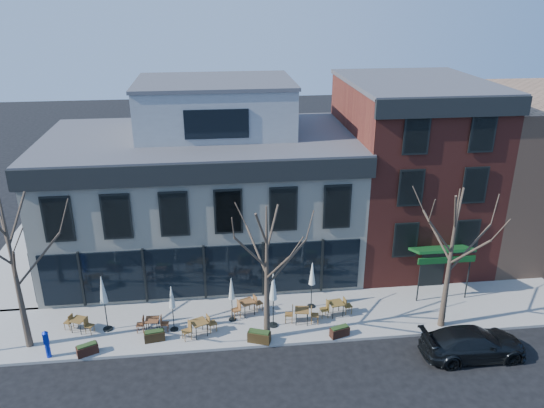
{
  "coord_description": "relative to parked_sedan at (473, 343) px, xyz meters",
  "views": [
    {
      "loc": [
        0.71,
        -25.62,
        16.2
      ],
      "look_at": [
        3.94,
        2.0,
        4.87
      ],
      "focal_mm": 35.0,
      "sensor_mm": 36.0,
      "label": 1
    }
  ],
  "objects": [
    {
      "name": "umbrella_1",
      "position": [
        -14.12,
        3.53,
        1.22
      ],
      "size": [
        0.4,
        0.4,
        2.53
      ],
      "color": "black",
      "rests_on": "sidewalk_front"
    },
    {
      "name": "tree_corner",
      "position": [
        -21.0,
        3.06,
        3.53
      ],
      "size": [
        3.93,
        3.98,
        7.92
      ],
      "color": "#382B21",
      "rests_on": "sidewalk_front"
    },
    {
      "name": "cafe_set_2",
      "position": [
        -12.83,
        2.95,
        -0.08
      ],
      "size": [
        1.85,
        1.16,
        0.96
      ],
      "color": "brown",
      "rests_on": "sidewalk_front"
    },
    {
      "name": "cafe_set_0",
      "position": [
        -18.87,
        4.0,
        -0.13
      ],
      "size": [
        1.66,
        1.0,
        0.86
      ],
      "color": "brown",
      "rests_on": "sidewalk_front"
    },
    {
      "name": "sidewalk_front",
      "position": [
        -9.27,
        4.11,
        -0.65
      ],
      "size": [
        33.5,
        4.7,
        0.15
      ],
      "primitive_type": "cube",
      "color": "gray",
      "rests_on": "ground"
    },
    {
      "name": "umbrella_2",
      "position": [
        -11.15,
        4.05,
        1.19
      ],
      "size": [
        0.4,
        0.4,
        2.5
      ],
      "color": "black",
      "rests_on": "sidewalk_front"
    },
    {
      "name": "red_brick_building",
      "position": [
        0.48,
        11.24,
        4.92
      ],
      "size": [
        8.2,
        11.78,
        11.18
      ],
      "color": "maroon",
      "rests_on": "ground"
    },
    {
      "name": "umbrella_0",
      "position": [
        -17.47,
        3.96,
        1.59
      ],
      "size": [
        0.49,
        0.49,
        3.06
      ],
      "color": "black",
      "rests_on": "sidewalk_front"
    },
    {
      "name": "tree_mid",
      "position": [
        -9.5,
        2.36,
        3.07
      ],
      "size": [
        3.5,
        3.55,
        7.04
      ],
      "color": "#382B21",
      "rests_on": "sidewalk_front"
    },
    {
      "name": "planter_1",
      "position": [
        -15.03,
        2.76,
        -0.3
      ],
      "size": [
        1.04,
        0.55,
        0.56
      ],
      "color": "black",
      "rests_on": "sidewalk_front"
    },
    {
      "name": "umbrella_4",
      "position": [
        -6.83,
        4.82,
        1.32
      ],
      "size": [
        0.43,
        0.43,
        2.68
      ],
      "color": "black",
      "rests_on": "sidewalk_front"
    },
    {
      "name": "planter_0",
      "position": [
        -18.09,
        2.06,
        -0.3
      ],
      "size": [
        1.05,
        0.76,
        0.55
      ],
      "color": "black",
      "rests_on": "sidewalk_front"
    },
    {
      "name": "cafe_set_1",
      "position": [
        -15.18,
        3.54,
        -0.13
      ],
      "size": [
        1.65,
        0.69,
        0.86
      ],
      "color": "brown",
      "rests_on": "sidewalk_front"
    },
    {
      "name": "tree_right",
      "position": [
        -0.5,
        2.36,
        3.3
      ],
      "size": [
        3.72,
        3.77,
        7.48
      ],
      "color": "#382B21",
      "rests_on": "sidewalk_front"
    },
    {
      "name": "planter_2",
      "position": [
        -9.93,
        2.06,
        -0.27
      ],
      "size": [
        1.18,
        0.8,
        0.62
      ],
      "color": "#312410",
      "rests_on": "sidewalk_front"
    },
    {
      "name": "call_box",
      "position": [
        -19.85,
        2.06,
        0.2
      ],
      "size": [
        0.29,
        0.29,
        1.46
      ],
      "color": "#0D23AB",
      "rests_on": "sidewalk_front"
    },
    {
      "name": "cafe_set_3",
      "position": [
        -10.34,
        4.53,
        -0.09
      ],
      "size": [
        1.81,
        1.13,
        0.94
      ],
      "color": "brown",
      "rests_on": "sidewalk_front"
    },
    {
      "name": "umbrella_3",
      "position": [
        -9.1,
        3.31,
        1.57
      ],
      "size": [
        0.49,
        0.49,
        3.03
      ],
      "color": "black",
      "rests_on": "sidewalk_front"
    },
    {
      "name": "corner_building",
      "position": [
        -12.44,
        11.33,
        4.0
      ],
      "size": [
        18.39,
        10.39,
        11.1
      ],
      "color": "silver",
      "rests_on": "ground"
    },
    {
      "name": "cafe_set_5",
      "position": [
        -5.69,
        3.87,
        -0.09
      ],
      "size": [
        1.83,
        0.82,
        0.94
      ],
      "color": "brown",
      "rests_on": "sidewalk_front"
    },
    {
      "name": "parked_sedan",
      "position": [
        0.0,
        0.0,
        0.0
      ],
      "size": [
        4.99,
        2.07,
        1.44
      ],
      "primitive_type": "imported",
      "rotation": [
        0.0,
        0.0,
        1.58
      ],
      "color": "black",
      "rests_on": "ground"
    },
    {
      "name": "cafe_set_4",
      "position": [
        -7.59,
        3.43,
        -0.09
      ],
      "size": [
        1.83,
        0.83,
        0.94
      ],
      "color": "brown",
      "rests_on": "sidewalk_front"
    },
    {
      "name": "sidewalk_side",
      "position": [
        -23.77,
        12.26,
        -0.65
      ],
      "size": [
        4.5,
        12.0,
        0.15
      ],
      "primitive_type": "cube",
      "color": "gray",
      "rests_on": "ground"
    },
    {
      "name": "ground",
      "position": [
        -12.52,
        6.26,
        -0.72
      ],
      "size": [
        120.0,
        120.0,
        0.0
      ],
      "primitive_type": "plane",
      "color": "black",
      "rests_on": "ground"
    },
    {
      "name": "planter_3",
      "position": [
        -5.92,
        2.06,
        -0.3
      ],
      "size": [
        1.04,
        0.66,
        0.54
      ],
      "color": "black",
      "rests_on": "sidewalk_front"
    }
  ]
}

